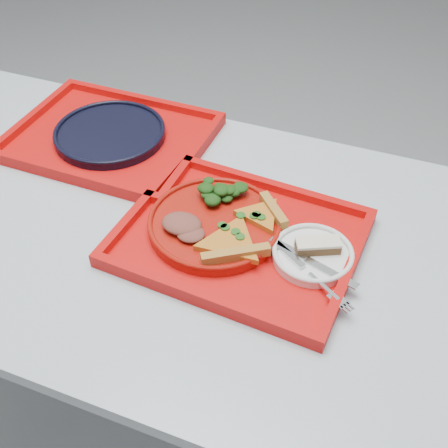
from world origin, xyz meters
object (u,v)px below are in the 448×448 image
at_px(tray_main, 239,241).
at_px(tray_far, 111,139).
at_px(navy_plate, 110,134).
at_px(dessert_bar, 318,245).
at_px(dinner_plate, 215,225).

height_order(tray_main, tray_far, same).
height_order(tray_far, navy_plate, navy_plate).
distance_m(tray_main, tray_far, 0.45).
distance_m(tray_far, dessert_bar, 0.59).
height_order(tray_main, dessert_bar, dessert_bar).
bearing_deg(tray_main, tray_far, 156.34).
bearing_deg(navy_plate, tray_main, -27.46).
distance_m(tray_far, dinner_plate, 0.40).
bearing_deg(dinner_plate, tray_main, -10.30).
relative_size(tray_main, tray_far, 1.00).
relative_size(dinner_plate, dessert_bar, 2.96).
xyz_separation_m(navy_plate, dessert_bar, (0.55, -0.20, 0.02)).
xyz_separation_m(dinner_plate, dessert_bar, (0.21, 0.00, 0.02)).
bearing_deg(tray_far, dessert_bar, -19.03).
height_order(tray_far, dinner_plate, dinner_plate).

